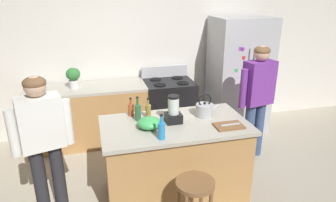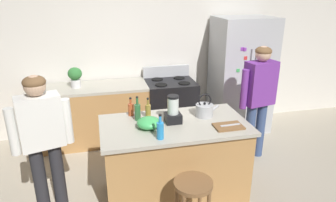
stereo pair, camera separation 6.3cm
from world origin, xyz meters
name	(u,v)px [view 1 (the left image)]	position (x,y,z in m)	size (l,w,h in m)	color
ground_plane	(174,193)	(0.00, 0.00, 0.00)	(14.00, 14.00, 0.00)	#B2A893
back_wall	(142,49)	(0.00, 1.95, 1.35)	(8.00, 0.10, 2.70)	silver
kitchen_island	(175,160)	(0.00, 0.00, 0.45)	(1.59, 0.86, 0.90)	#B7844C
back_counter_run	(97,115)	(-0.80, 1.55, 0.45)	(2.00, 0.64, 0.90)	#B7844C
refrigerator	(239,75)	(1.51, 1.50, 0.93)	(0.90, 0.73, 1.85)	#B7BABF
stove_range	(169,108)	(0.33, 1.52, 0.46)	(0.76, 0.65, 1.08)	black
person_by_island_left	(43,136)	(-1.34, -0.01, 0.92)	(0.59, 0.32, 1.53)	#26262B
person_by_sink_right	(258,93)	(1.31, 0.56, 0.96)	(0.60, 0.29, 1.58)	#384C7A
bar_stool	(194,194)	(0.00, -0.69, 0.49)	(0.36, 0.36, 0.63)	brown
potted_plant	(73,77)	(-1.08, 1.55, 1.07)	(0.20, 0.20, 0.30)	silver
blender_appliance	(173,111)	(-0.01, 0.04, 1.03)	(0.17, 0.17, 0.30)	black
bottle_soda	(162,130)	(-0.22, -0.31, 0.99)	(0.07, 0.07, 0.26)	#268CD8
bottle_olive_oil	(138,112)	(-0.37, 0.18, 1.00)	(0.07, 0.07, 0.28)	#2D6638
bottle_cooking_sauce	(131,109)	(-0.43, 0.33, 0.98)	(0.06, 0.06, 0.22)	#B24C26
bottle_vinegar	(148,111)	(-0.25, 0.22, 0.99)	(0.06, 0.06, 0.24)	olive
mixing_bowl	(150,123)	(-0.29, -0.04, 0.96)	(0.25, 0.25, 0.11)	#3FB259
tea_kettle	(205,109)	(0.38, 0.12, 0.98)	(0.28, 0.20, 0.27)	#B7BABF
cutting_board	(229,126)	(0.53, -0.22, 0.91)	(0.30, 0.20, 0.02)	brown
chef_knife	(231,124)	(0.55, -0.22, 0.92)	(0.22, 0.03, 0.01)	#B7BABF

